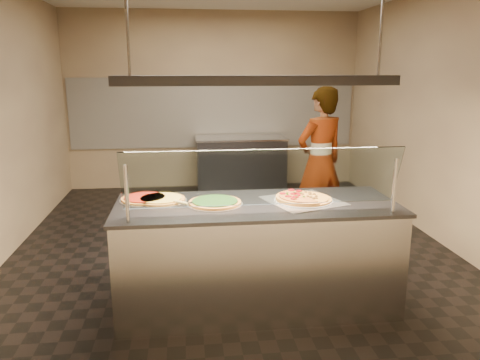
{
  "coord_description": "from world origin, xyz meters",
  "views": [
    {
      "loc": [
        -0.52,
        -5.17,
        2.04
      ],
      "look_at": [
        -0.01,
        -0.92,
        1.02
      ],
      "focal_mm": 35.0,
      "sensor_mm": 36.0,
      "label": 1
    }
  ],
  "objects": [
    {
      "name": "ground",
      "position": [
        0.0,
        0.0,
        -0.01
      ],
      "size": [
        5.0,
        6.0,
        0.02
      ],
      "primitive_type": "cube",
      "color": "black",
      "rests_on": "ground"
    },
    {
      "name": "wall_front",
      "position": [
        0.0,
        -3.01,
        1.5
      ],
      "size": [
        5.0,
        0.02,
        3.0
      ],
      "primitive_type": "cube",
      "color": "tan",
      "rests_on": "ground"
    },
    {
      "name": "sneeze_guard",
      "position": [
        0.07,
        -1.75,
        1.23
      ],
      "size": [
        2.15,
        0.18,
        0.54
      ],
      "color": "#B7B7BC",
      "rests_on": "serving_counter"
    },
    {
      "name": "worker",
      "position": [
        1.14,
        0.37,
        0.92
      ],
      "size": [
        0.79,
        0.67,
        1.84
      ],
      "primitive_type": "imported",
      "rotation": [
        0.0,
        0.0,
        3.54
      ],
      "color": "#433E49",
      "rests_on": "ground"
    },
    {
      "name": "half_pizza_pepperoni",
      "position": [
        0.37,
        -1.38,
        0.96
      ],
      "size": [
        0.38,
        0.53,
        0.05
      ],
      "color": "#9B6026",
      "rests_on": "perforated_tray"
    },
    {
      "name": "pizza_tomato",
      "position": [
        -0.88,
        -1.18,
        0.94
      ],
      "size": [
        0.43,
        0.43,
        0.03
      ],
      "color": "silver",
      "rests_on": "serving_counter"
    },
    {
      "name": "heat_lamp_housing",
      "position": [
        0.07,
        -1.41,
        1.95
      ],
      "size": [
        2.3,
        0.18,
        0.08
      ],
      "primitive_type": "cube",
      "color": "#36363B",
      "rests_on": "ceiling"
    },
    {
      "name": "wall_right",
      "position": [
        2.51,
        0.0,
        1.5
      ],
      "size": [
        0.02,
        6.0,
        3.0
      ],
      "primitive_type": "cube",
      "color": "tan",
      "rests_on": "ground"
    },
    {
      "name": "wall_back",
      "position": [
        0.0,
        3.01,
        1.5
      ],
      "size": [
        5.0,
        0.02,
        3.0
      ],
      "primitive_type": "cube",
      "color": "tan",
      "rests_on": "ground"
    },
    {
      "name": "pizza_cheese",
      "position": [
        -0.74,
        -1.23,
        0.94
      ],
      "size": [
        0.44,
        0.44,
        0.03
      ],
      "color": "silver",
      "rests_on": "serving_counter"
    },
    {
      "name": "prep_table",
      "position": [
        0.41,
        2.55,
        0.47
      ],
      "size": [
        1.5,
        0.74,
        0.93
      ],
      "color": "#36363B",
      "rests_on": "ground"
    },
    {
      "name": "pizza_spinach",
      "position": [
        -0.28,
        -1.39,
        0.95
      ],
      "size": [
        0.47,
        0.47,
        0.03
      ],
      "color": "silver",
      "rests_on": "serving_counter"
    },
    {
      "name": "tile_band",
      "position": [
        0.0,
        2.98,
        1.3
      ],
      "size": [
        4.9,
        0.02,
        1.2
      ],
      "primitive_type": "cube",
      "color": "silver",
      "rests_on": "wall_back"
    },
    {
      "name": "pizza_spatula",
      "position": [
        -0.51,
        -1.4,
        0.96
      ],
      "size": [
        0.29,
        0.17,
        0.02
      ],
      "color": "#B7B7BC",
      "rests_on": "pizza_spinach"
    },
    {
      "name": "lamp_rod_right",
      "position": [
        1.07,
        -1.41,
        2.5
      ],
      "size": [
        0.02,
        0.02,
        1.01
      ],
      "primitive_type": "cylinder",
      "color": "#B7B7BC",
      "rests_on": "ceiling"
    },
    {
      "name": "half_pizza_sausage",
      "position": [
        0.59,
        -1.38,
        0.96
      ],
      "size": [
        0.38,
        0.53,
        0.04
      ],
      "color": "#9B6026",
      "rests_on": "perforated_tray"
    },
    {
      "name": "serving_counter",
      "position": [
        0.07,
        -1.41,
        0.47
      ],
      "size": [
        2.39,
        0.94,
        0.93
      ],
      "color": "#B7B7BC",
      "rests_on": "ground"
    },
    {
      "name": "perforated_tray",
      "position": [
        0.48,
        -1.38,
        0.94
      ],
      "size": [
        0.73,
        0.73,
        0.01
      ],
      "color": "silver",
      "rests_on": "serving_counter"
    },
    {
      "name": "lamp_rod_left",
      "position": [
        -0.93,
        -1.41,
        2.5
      ],
      "size": [
        0.02,
        0.02,
        1.01
      ],
      "primitive_type": "cylinder",
      "color": "#B7B7BC",
      "rests_on": "ceiling"
    }
  ]
}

